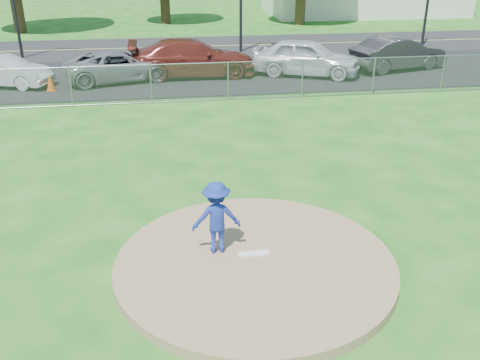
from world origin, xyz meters
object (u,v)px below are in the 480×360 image
(pitcher, at_px, (216,217))
(parked_car_charcoal, at_px, (398,53))
(parked_car_gray, at_px, (120,66))
(parked_car_darkred, at_px, (193,58))
(parked_car_white, at_px, (4,71))
(parked_car_pearl, at_px, (306,57))
(traffic_cone, at_px, (50,82))

(pitcher, xyz_separation_m, parked_car_charcoal, (10.57, 15.76, -0.14))
(pitcher, height_order, parked_car_gray, pitcher)
(parked_car_gray, distance_m, parked_car_charcoal, 13.30)
(pitcher, relative_size, parked_car_darkred, 0.25)
(parked_car_white, distance_m, parked_car_charcoal, 18.17)
(parked_car_darkred, bearing_deg, parked_car_pearl, -97.07)
(parked_car_white, height_order, parked_car_gray, parked_car_gray)
(traffic_cone, distance_m, parked_car_white, 2.31)
(traffic_cone, height_order, parked_car_charcoal, parked_car_charcoal)
(traffic_cone, relative_size, parked_car_gray, 0.15)
(parked_car_gray, xyz_separation_m, parked_car_darkred, (3.32, 0.45, 0.16))
(pitcher, height_order, traffic_cone, pitcher)
(pitcher, distance_m, parked_car_white, 16.90)
(traffic_cone, distance_m, parked_car_pearl, 11.45)
(parked_car_charcoal, bearing_deg, parked_car_white, 75.91)
(parked_car_gray, bearing_deg, pitcher, 174.66)
(parked_car_charcoal, bearing_deg, parked_car_darkred, 73.29)
(traffic_cone, relative_size, parked_car_pearl, 0.15)
(parked_car_gray, distance_m, parked_car_darkred, 3.35)
(traffic_cone, xyz_separation_m, parked_car_darkred, (6.13, 1.79, 0.48))
(pitcher, bearing_deg, parked_car_white, -64.71)
(parked_car_pearl, distance_m, parked_car_charcoal, 4.76)
(parked_car_charcoal, bearing_deg, parked_car_pearl, 80.07)
(pitcher, xyz_separation_m, parked_car_gray, (-2.73, 15.40, -0.25))
(pitcher, bearing_deg, parked_car_pearl, -112.36)
(parked_car_gray, xyz_separation_m, parked_car_pearl, (8.56, -0.16, 0.17))
(parked_car_gray, bearing_deg, parked_car_pearl, -106.42)
(parked_car_darkred, distance_m, parked_car_charcoal, 9.98)
(pitcher, distance_m, parked_car_charcoal, 18.98)
(parked_car_gray, bearing_deg, traffic_cone, 99.95)
(parked_car_gray, bearing_deg, parked_car_darkred, -97.60)
(parked_car_white, height_order, parked_car_charcoal, parked_car_charcoal)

